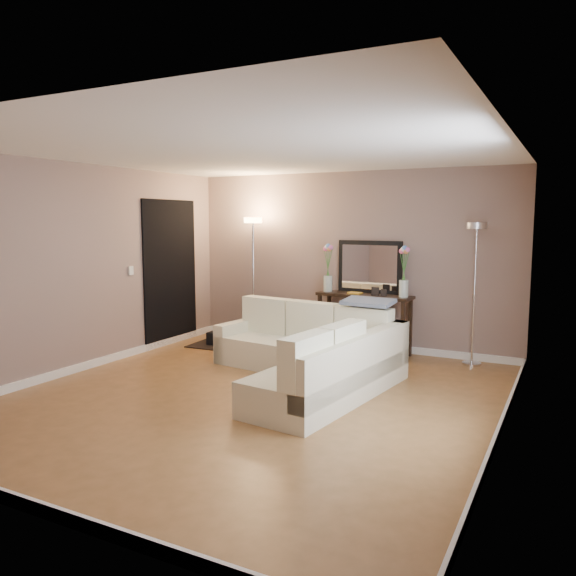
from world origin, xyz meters
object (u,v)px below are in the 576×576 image
at_px(sectional_sofa, 313,355).
at_px(console_table, 358,319).
at_px(floor_lamp_lit, 253,254).
at_px(floor_lamp_unlit, 476,265).

height_order(sectional_sofa, console_table, console_table).
height_order(floor_lamp_lit, floor_lamp_unlit, floor_lamp_lit).
xyz_separation_m(console_table, floor_lamp_unlit, (1.59, -0.00, 0.84)).
relative_size(sectional_sofa, floor_lamp_unlit, 1.39).
relative_size(console_table, floor_lamp_lit, 0.73).
height_order(sectional_sofa, floor_lamp_lit, floor_lamp_lit).
bearing_deg(console_table, floor_lamp_lit, -177.92).
distance_m(sectional_sofa, console_table, 1.65).
bearing_deg(floor_lamp_lit, console_table, 2.08).
xyz_separation_m(sectional_sofa, floor_lamp_lit, (-1.75, 1.58, 1.05)).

